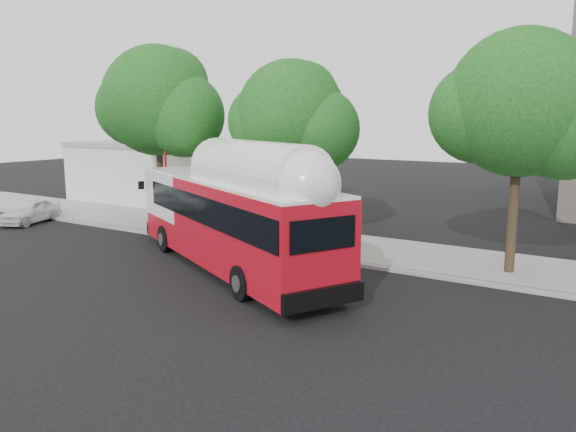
% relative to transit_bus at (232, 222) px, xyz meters
% --- Properties ---
extents(ground, '(120.00, 120.00, 0.00)m').
position_rel_transit_bus_xyz_m(ground, '(0.41, -0.72, -1.94)').
color(ground, black).
rests_on(ground, ground).
extents(sidewalk, '(60.00, 5.00, 0.15)m').
position_rel_transit_bus_xyz_m(sidewalk, '(0.41, 5.78, -1.86)').
color(sidewalk, gray).
rests_on(sidewalk, ground).
extents(curb_strip, '(60.00, 0.30, 0.15)m').
position_rel_transit_bus_xyz_m(curb_strip, '(0.41, 3.18, -1.86)').
color(curb_strip, gray).
rests_on(curb_strip, ground).
extents(red_curb_segment, '(10.00, 0.32, 0.16)m').
position_rel_transit_bus_xyz_m(red_curb_segment, '(-2.59, 3.18, -1.86)').
color(red_curb_segment, maroon).
rests_on(red_curb_segment, ground).
extents(street_tree_left, '(6.67, 5.80, 9.74)m').
position_rel_transit_bus_xyz_m(street_tree_left, '(-8.12, 4.84, 4.67)').
color(street_tree_left, '#2D2116').
rests_on(street_tree_left, ground).
extents(street_tree_mid, '(5.75, 5.00, 8.62)m').
position_rel_transit_bus_xyz_m(street_tree_mid, '(-0.18, 5.34, 3.97)').
color(street_tree_mid, '#2D2116').
rests_on(street_tree_mid, ground).
extents(street_tree_right, '(6.21, 5.40, 9.18)m').
position_rel_transit_bus_xyz_m(street_tree_right, '(9.85, 5.14, 4.32)').
color(street_tree_right, '#2D2116').
rests_on(street_tree_right, ground).
extents(low_commercial_bldg, '(16.20, 10.20, 4.25)m').
position_rel_transit_bus_xyz_m(low_commercial_bldg, '(-13.59, 13.28, 0.22)').
color(low_commercial_bldg, silver).
rests_on(low_commercial_bldg, ground).
extents(transit_bus, '(13.55, 8.55, 4.14)m').
position_rel_transit_bus_xyz_m(transit_bus, '(0.00, 0.00, 0.00)').
color(transit_bus, '#B50C1B').
rests_on(transit_bus, ground).
extents(parked_car, '(4.30, 2.80, 1.36)m').
position_rel_transit_bus_xyz_m(parked_car, '(-16.02, 1.82, -1.25)').
color(parked_car, silver).
rests_on(parked_car, ground).
extents(signal_pole, '(0.13, 0.44, 4.60)m').
position_rel_transit_bus_xyz_m(signal_pole, '(-7.26, 3.87, 0.43)').
color(signal_pole, '#B31318').
rests_on(signal_pole, ground).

